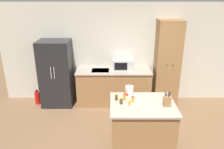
{
  "coord_description": "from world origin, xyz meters",
  "views": [
    {
      "loc": [
        -0.65,
        -3.29,
        2.84
      ],
      "look_at": [
        -0.66,
        1.4,
        1.05
      ],
      "focal_mm": 35.0,
      "sensor_mm": 36.0,
      "label": 1
    }
  ],
  "objects_px": {
    "knife_block": "(168,101)",
    "kettle": "(130,92)",
    "spice_bottle_pale_salt": "(122,101)",
    "spice_bottle_amber_oil": "(127,98)",
    "spice_bottle_green_herb": "(133,99)",
    "spice_bottle_short_red": "(125,97)",
    "pantry_cabinet": "(167,64)",
    "microwave": "(123,64)",
    "spice_bottle_tall_dark": "(130,103)",
    "fire_extinguisher": "(38,97)",
    "spice_bottle_orange_cap": "(117,97)",
    "refrigerator": "(57,73)"
  },
  "relations": [
    {
      "from": "knife_block",
      "to": "kettle",
      "type": "height_order",
      "value": "knife_block"
    },
    {
      "from": "spice_bottle_pale_salt",
      "to": "kettle",
      "type": "distance_m",
      "value": 0.32
    },
    {
      "from": "spice_bottle_amber_oil",
      "to": "spice_bottle_green_herb",
      "type": "bearing_deg",
      "value": 3.16
    },
    {
      "from": "spice_bottle_short_red",
      "to": "kettle",
      "type": "xyz_separation_m",
      "value": [
        0.09,
        0.11,
        0.05
      ]
    },
    {
      "from": "spice_bottle_short_red",
      "to": "spice_bottle_amber_oil",
      "type": "distance_m",
      "value": 0.1
    },
    {
      "from": "knife_block",
      "to": "spice_bottle_amber_oil",
      "type": "relative_size",
      "value": 1.75
    },
    {
      "from": "pantry_cabinet",
      "to": "microwave",
      "type": "xyz_separation_m",
      "value": [
        -1.13,
        0.05,
        -0.03
      ]
    },
    {
      "from": "microwave",
      "to": "spice_bottle_amber_oil",
      "type": "height_order",
      "value": "microwave"
    },
    {
      "from": "knife_block",
      "to": "spice_bottle_tall_dark",
      "type": "bearing_deg",
      "value": 176.08
    },
    {
      "from": "microwave",
      "to": "fire_extinguisher",
      "type": "relative_size",
      "value": 1.33
    },
    {
      "from": "microwave",
      "to": "kettle",
      "type": "distance_m",
      "value": 1.61
    },
    {
      "from": "microwave",
      "to": "spice_bottle_green_herb",
      "type": "bearing_deg",
      "value": -87.04
    },
    {
      "from": "knife_block",
      "to": "spice_bottle_orange_cap",
      "type": "distance_m",
      "value": 0.92
    },
    {
      "from": "spice_bottle_tall_dark",
      "to": "microwave",
      "type": "bearing_deg",
      "value": 90.82
    },
    {
      "from": "spice_bottle_tall_dark",
      "to": "spice_bottle_orange_cap",
      "type": "bearing_deg",
      "value": 141.66
    },
    {
      "from": "kettle",
      "to": "spice_bottle_amber_oil",
      "type": "bearing_deg",
      "value": -105.5
    },
    {
      "from": "refrigerator",
      "to": "fire_extinguisher",
      "type": "relative_size",
      "value": 4.26
    },
    {
      "from": "spice_bottle_tall_dark",
      "to": "spice_bottle_amber_oil",
      "type": "distance_m",
      "value": 0.12
    },
    {
      "from": "knife_block",
      "to": "spice_bottle_orange_cap",
      "type": "relative_size",
      "value": 2.1
    },
    {
      "from": "spice_bottle_pale_salt",
      "to": "fire_extinguisher",
      "type": "distance_m",
      "value": 2.89
    },
    {
      "from": "pantry_cabinet",
      "to": "knife_block",
      "type": "xyz_separation_m",
      "value": [
        -0.44,
        -1.92,
        -0.07
      ]
    },
    {
      "from": "knife_block",
      "to": "spice_bottle_tall_dark",
      "type": "distance_m",
      "value": 0.66
    },
    {
      "from": "spice_bottle_tall_dark",
      "to": "refrigerator",
      "type": "bearing_deg",
      "value": 134.15
    },
    {
      "from": "refrigerator",
      "to": "spice_bottle_green_herb",
      "type": "height_order",
      "value": "refrigerator"
    },
    {
      "from": "spice_bottle_short_red",
      "to": "spice_bottle_amber_oil",
      "type": "relative_size",
      "value": 0.84
    },
    {
      "from": "spice_bottle_green_herb",
      "to": "kettle",
      "type": "bearing_deg",
      "value": 104.22
    },
    {
      "from": "knife_block",
      "to": "refrigerator",
      "type": "bearing_deg",
      "value": 142.49
    },
    {
      "from": "pantry_cabinet",
      "to": "fire_extinguisher",
      "type": "distance_m",
      "value": 3.54
    },
    {
      "from": "spice_bottle_amber_oil",
      "to": "microwave",
      "type": "bearing_deg",
      "value": 89.62
    },
    {
      "from": "pantry_cabinet",
      "to": "spice_bottle_orange_cap",
      "type": "height_order",
      "value": "pantry_cabinet"
    },
    {
      "from": "microwave",
      "to": "spice_bottle_green_herb",
      "type": "distance_m",
      "value": 1.81
    },
    {
      "from": "pantry_cabinet",
      "to": "spice_bottle_pale_salt",
      "type": "distance_m",
      "value": 2.22
    },
    {
      "from": "spice_bottle_tall_dark",
      "to": "spice_bottle_green_herb",
      "type": "distance_m",
      "value": 0.13
    },
    {
      "from": "spice_bottle_amber_oil",
      "to": "fire_extinguisher",
      "type": "relative_size",
      "value": 0.4
    },
    {
      "from": "pantry_cabinet",
      "to": "spice_bottle_amber_oil",
      "type": "height_order",
      "value": "pantry_cabinet"
    },
    {
      "from": "microwave",
      "to": "refrigerator",
      "type": "bearing_deg",
      "value": -176.0
    },
    {
      "from": "spice_bottle_tall_dark",
      "to": "spice_bottle_orange_cap",
      "type": "xyz_separation_m",
      "value": [
        -0.23,
        0.18,
        0.02
      ]
    },
    {
      "from": "spice_bottle_orange_cap",
      "to": "refrigerator",
      "type": "bearing_deg",
      "value": 133.15
    },
    {
      "from": "microwave",
      "to": "pantry_cabinet",
      "type": "bearing_deg",
      "value": -2.61
    },
    {
      "from": "microwave",
      "to": "spice_bottle_pale_salt",
      "type": "xyz_separation_m",
      "value": [
        -0.12,
        -1.88,
        -0.08
      ]
    },
    {
      "from": "spice_bottle_green_herb",
      "to": "fire_extinguisher",
      "type": "bearing_deg",
      "value": 145.09
    },
    {
      "from": "refrigerator",
      "to": "kettle",
      "type": "xyz_separation_m",
      "value": [
        1.76,
        -1.49,
        0.19
      ]
    },
    {
      "from": "spice_bottle_tall_dark",
      "to": "spice_bottle_short_red",
      "type": "relative_size",
      "value": 0.67
    },
    {
      "from": "spice_bottle_tall_dark",
      "to": "kettle",
      "type": "height_order",
      "value": "kettle"
    },
    {
      "from": "spice_bottle_short_red",
      "to": "spice_bottle_pale_salt",
      "type": "distance_m",
      "value": 0.18
    },
    {
      "from": "pantry_cabinet",
      "to": "fire_extinguisher",
      "type": "relative_size",
      "value": 5.48
    },
    {
      "from": "spice_bottle_tall_dark",
      "to": "pantry_cabinet",
      "type": "bearing_deg",
      "value": 59.54
    },
    {
      "from": "refrigerator",
      "to": "microwave",
      "type": "xyz_separation_m",
      "value": [
        1.72,
        0.12,
        0.21
      ]
    },
    {
      "from": "spice_bottle_amber_oil",
      "to": "kettle",
      "type": "height_order",
      "value": "kettle"
    },
    {
      "from": "spice_bottle_orange_cap",
      "to": "spice_bottle_short_red",
      "type": "bearing_deg",
      "value": 6.49
    }
  ]
}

